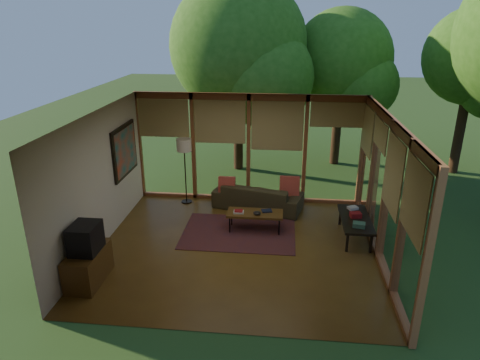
# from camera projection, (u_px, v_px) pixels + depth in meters

# --- Properties ---
(floor) EXTENTS (5.50, 5.50, 0.00)m
(floor) POSITION_uv_depth(u_px,v_px,m) (238.00, 248.00, 8.63)
(floor) COLOR brown
(floor) RESTS_ON ground
(ceiling) EXTENTS (5.50, 5.50, 0.00)m
(ceiling) POSITION_uv_depth(u_px,v_px,m) (237.00, 116.00, 7.67)
(ceiling) COLOR silver
(ceiling) RESTS_ON ground
(wall_left) EXTENTS (0.04, 5.00, 2.70)m
(wall_left) POSITION_uv_depth(u_px,v_px,m) (99.00, 181.00, 8.42)
(wall_left) COLOR silver
(wall_left) RESTS_ON ground
(wall_front) EXTENTS (5.50, 0.04, 2.70)m
(wall_front) POSITION_uv_depth(u_px,v_px,m) (217.00, 253.00, 5.83)
(wall_front) COLOR silver
(wall_front) RESTS_ON ground
(window_wall_back) EXTENTS (5.50, 0.12, 2.70)m
(window_wall_back) POSITION_uv_depth(u_px,v_px,m) (249.00, 149.00, 10.48)
(window_wall_back) COLOR brown
(window_wall_back) RESTS_ON ground
(window_wall_right) EXTENTS (0.12, 5.00, 2.70)m
(window_wall_right) POSITION_uv_depth(u_px,v_px,m) (385.00, 192.00, 7.88)
(window_wall_right) COLOR brown
(window_wall_right) RESTS_ON ground
(tree_nw) EXTENTS (3.87, 3.87, 5.54)m
(tree_nw) POSITION_uv_depth(u_px,v_px,m) (238.00, 47.00, 12.03)
(tree_nw) COLOR #342213
(tree_nw) RESTS_ON ground
(tree_ne) EXTENTS (2.94, 2.94, 4.69)m
(tree_ne) POSITION_uv_depth(u_px,v_px,m) (342.00, 59.00, 12.65)
(tree_ne) COLOR #342213
(tree_ne) RESTS_ON ground
(tree_far) EXTENTS (2.68, 2.68, 4.72)m
(tree_far) POSITION_uv_depth(u_px,v_px,m) (474.00, 57.00, 11.75)
(tree_far) COLOR #342213
(tree_far) RESTS_ON ground
(rug) EXTENTS (2.41, 1.71, 0.01)m
(rug) POSITION_uv_depth(u_px,v_px,m) (239.00, 233.00, 9.24)
(rug) COLOR maroon
(rug) RESTS_ON floor
(sofa) EXTENTS (2.25, 1.32, 0.62)m
(sofa) POSITION_uv_depth(u_px,v_px,m) (258.00, 196.00, 10.35)
(sofa) COLOR #3C351E
(sofa) RESTS_ON floor
(pillow_left) EXTENTS (0.40, 0.22, 0.42)m
(pillow_left) POSITION_uv_depth(u_px,v_px,m) (227.00, 185.00, 10.28)
(pillow_left) COLOR maroon
(pillow_left) RESTS_ON sofa
(pillow_right) EXTENTS (0.47, 0.25, 0.49)m
(pillow_right) POSITION_uv_depth(u_px,v_px,m) (290.00, 186.00, 10.13)
(pillow_right) COLOR maroon
(pillow_right) RESTS_ON sofa
(ct_book_lower) EXTENTS (0.23, 0.18, 0.03)m
(ct_book_lower) POSITION_uv_depth(u_px,v_px,m) (239.00, 212.00, 9.19)
(ct_book_lower) COLOR beige
(ct_book_lower) RESTS_ON coffee_table
(ct_book_upper) EXTENTS (0.18, 0.14, 0.03)m
(ct_book_upper) POSITION_uv_depth(u_px,v_px,m) (239.00, 211.00, 9.18)
(ct_book_upper) COLOR maroon
(ct_book_upper) RESTS_ON coffee_table
(ct_book_side) EXTENTS (0.25, 0.21, 0.03)m
(ct_book_side) POSITION_uv_depth(u_px,v_px,m) (267.00, 211.00, 9.26)
(ct_book_side) COLOR black
(ct_book_side) RESTS_ON coffee_table
(ct_bowl) EXTENTS (0.16, 0.16, 0.07)m
(ct_bowl) POSITION_uv_depth(u_px,v_px,m) (257.00, 213.00, 9.10)
(ct_bowl) COLOR black
(ct_bowl) RESTS_ON coffee_table
(media_cabinet) EXTENTS (0.50, 1.00, 0.60)m
(media_cabinet) POSITION_uv_depth(u_px,v_px,m) (88.00, 266.00, 7.45)
(media_cabinet) COLOR brown
(media_cabinet) RESTS_ON floor
(television) EXTENTS (0.45, 0.55, 0.50)m
(television) POSITION_uv_depth(u_px,v_px,m) (85.00, 238.00, 7.26)
(television) COLOR black
(television) RESTS_ON media_cabinet
(console_book_a) EXTENTS (0.27, 0.22, 0.09)m
(console_book_a) POSITION_uv_depth(u_px,v_px,m) (359.00, 225.00, 8.50)
(console_book_a) COLOR #38624E
(console_book_a) RESTS_ON side_console
(console_book_b) EXTENTS (0.25, 0.20, 0.10)m
(console_book_b) POSITION_uv_depth(u_px,v_px,m) (356.00, 215.00, 8.91)
(console_book_b) COLOR maroon
(console_book_b) RESTS_ON side_console
(console_book_c) EXTENTS (0.25, 0.23, 0.06)m
(console_book_c) POSITION_uv_depth(u_px,v_px,m) (353.00, 208.00, 9.29)
(console_book_c) COLOR beige
(console_book_c) RESTS_ON side_console
(floor_lamp) EXTENTS (0.36, 0.36, 1.65)m
(floor_lamp) POSITION_uv_depth(u_px,v_px,m) (184.00, 149.00, 10.29)
(floor_lamp) COLOR black
(floor_lamp) RESTS_ON floor
(coffee_table) EXTENTS (1.20, 0.50, 0.43)m
(coffee_table) POSITION_uv_depth(u_px,v_px,m) (255.00, 214.00, 9.22)
(coffee_table) COLOR brown
(coffee_table) RESTS_ON floor
(side_console) EXTENTS (0.60, 1.40, 0.46)m
(side_console) POSITION_uv_depth(u_px,v_px,m) (356.00, 220.00, 8.90)
(side_console) COLOR black
(side_console) RESTS_ON floor
(wall_painting) EXTENTS (0.06, 1.35, 1.15)m
(wall_painting) POSITION_uv_depth(u_px,v_px,m) (125.00, 151.00, 9.64)
(wall_painting) COLOR black
(wall_painting) RESTS_ON wall_left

